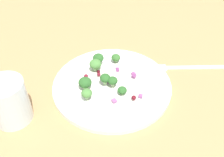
# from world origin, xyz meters

# --- Properties ---
(ground_plane) EXTENTS (1.80, 1.80, 0.02)m
(ground_plane) POSITION_xyz_m (0.00, 0.00, -0.01)
(ground_plane) COLOR tan
(plate) EXTENTS (0.27, 0.27, 0.02)m
(plate) POSITION_xyz_m (0.01, 0.02, 0.01)
(plate) COLOR white
(plate) RESTS_ON ground_plane
(dressing_pool) EXTENTS (0.16, 0.16, 0.00)m
(dressing_pool) POSITION_xyz_m (0.01, 0.02, 0.01)
(dressing_pool) COLOR white
(dressing_pool) RESTS_ON plate
(broccoli_floret_0) EXTENTS (0.03, 0.03, 0.03)m
(broccoli_floret_0) POSITION_xyz_m (0.05, 0.09, 0.03)
(broccoli_floret_0) COLOR #9EC684
(broccoli_floret_0) RESTS_ON plate
(broccoli_floret_1) EXTENTS (0.02, 0.02, 0.02)m
(broccoli_floret_1) POSITION_xyz_m (0.00, 0.03, 0.03)
(broccoli_floret_1) COLOR #9EC684
(broccoli_floret_1) RESTS_ON plate
(broccoli_floret_2) EXTENTS (0.02, 0.02, 0.02)m
(broccoli_floret_2) POSITION_xyz_m (0.08, 0.06, 0.03)
(broccoli_floret_2) COLOR #8EB77A
(broccoli_floret_2) RESTS_ON plate
(broccoli_floret_3) EXTENTS (0.03, 0.03, 0.03)m
(broccoli_floret_3) POSITION_xyz_m (0.02, 0.08, 0.03)
(broccoli_floret_3) COLOR #8EB77A
(broccoli_floret_3) RESTS_ON plate
(broccoli_floret_4) EXTENTS (0.03, 0.03, 0.03)m
(broccoli_floret_4) POSITION_xyz_m (-0.04, 0.06, 0.03)
(broccoli_floret_4) COLOR #ADD18E
(broccoli_floret_4) RESTS_ON plate
(broccoli_floret_5) EXTENTS (0.02, 0.02, 0.02)m
(broccoli_floret_5) POSITION_xyz_m (0.00, -0.02, 0.02)
(broccoli_floret_5) COLOR #8EB77A
(broccoli_floret_5) RESTS_ON plate
(broccoli_floret_6) EXTENTS (0.02, 0.02, 0.02)m
(broccoli_floret_6) POSITION_xyz_m (0.01, 0.01, 0.03)
(broccoli_floret_6) COLOR #ADD18E
(broccoli_floret_6) RESTS_ON plate
(broccoli_floret_7) EXTENTS (0.02, 0.02, 0.02)m
(broccoli_floret_7) POSITION_xyz_m (-0.06, 0.03, 0.03)
(broccoli_floret_7) COLOR #8EB77A
(broccoli_floret_7) RESTS_ON plate
(cranberry_0) EXTENTS (0.01, 0.01, 0.01)m
(cranberry_0) POSITION_xyz_m (0.01, 0.06, 0.02)
(cranberry_0) COLOR maroon
(cranberry_0) RESTS_ON plate
(cranberry_1) EXTENTS (0.01, 0.01, 0.01)m
(cranberry_1) POSITION_xyz_m (0.00, -0.05, 0.02)
(cranberry_1) COLOR maroon
(cranberry_1) RESTS_ON plate
(cranberry_2) EXTENTS (0.01, 0.01, 0.01)m
(cranberry_2) POSITION_xyz_m (-0.01, 0.08, 0.02)
(cranberry_2) COLOR maroon
(cranberry_2) RESTS_ON plate
(cranberry_3) EXTENTS (0.01, 0.01, 0.01)m
(cranberry_3) POSITION_xyz_m (0.02, 0.07, 0.02)
(cranberry_3) COLOR #4C0A14
(cranberry_3) RESTS_ON plate
(onion_bit_0) EXTENTS (0.01, 0.01, 0.01)m
(onion_bit_0) POSITION_xyz_m (0.06, -0.01, 0.02)
(onion_bit_0) COLOR #843D75
(onion_bit_0) RESTS_ON plate
(onion_bit_1) EXTENTS (0.01, 0.01, 0.00)m
(onion_bit_1) POSITION_xyz_m (0.01, 0.03, 0.02)
(onion_bit_1) COLOR #843D75
(onion_bit_1) RESTS_ON plate
(onion_bit_2) EXTENTS (0.01, 0.01, 0.00)m
(onion_bit_2) POSITION_xyz_m (0.07, -0.00, 0.02)
(onion_bit_2) COLOR #934C84
(onion_bit_2) RESTS_ON plate
(onion_bit_3) EXTENTS (0.02, 0.02, 0.00)m
(onion_bit_3) POSITION_xyz_m (0.06, 0.04, 0.01)
(onion_bit_3) COLOR #843D75
(onion_bit_3) RESTS_ON plate
(onion_bit_4) EXTENTS (0.01, 0.01, 0.00)m
(onion_bit_4) POSITION_xyz_m (0.02, -0.06, 0.02)
(onion_bit_4) COLOR #934C84
(onion_bit_4) RESTS_ON plate
(onion_bit_5) EXTENTS (0.01, 0.01, 0.01)m
(onion_bit_5) POSITION_xyz_m (-0.03, -0.02, 0.02)
(onion_bit_5) COLOR #A35B93
(onion_bit_5) RESTS_ON plate
(fork) EXTENTS (0.13, 0.16, 0.01)m
(fork) POSITION_xyz_m (0.18, -0.08, 0.00)
(fork) COLOR silver
(fork) RESTS_ON ground_plane
(water_glass) EXTENTS (0.08, 0.08, 0.09)m
(water_glass) POSITION_xyz_m (-0.18, 0.13, 0.05)
(water_glass) COLOR silver
(water_glass) RESTS_ON ground_plane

